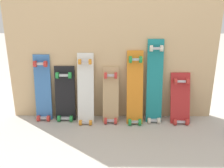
{
  "coord_description": "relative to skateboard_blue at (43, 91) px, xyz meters",
  "views": [
    {
      "loc": [
        0.02,
        -2.55,
        1.31
      ],
      "look_at": [
        0.0,
        -0.07,
        0.42
      ],
      "focal_mm": 41.85,
      "sensor_mm": 36.0,
      "label": 1
    }
  ],
  "objects": [
    {
      "name": "skateboard_red",
      "position": [
        1.44,
        -0.04,
        -0.1
      ],
      "size": [
        0.2,
        0.23,
        0.58
      ],
      "color": "#B22626",
      "rests_on": "ground"
    },
    {
      "name": "skateboard_black",
      "position": [
        0.23,
        -0.0,
        -0.06
      ],
      "size": [
        0.21,
        0.17,
        0.64
      ],
      "color": "black",
      "rests_on": "ground"
    },
    {
      "name": "skateboard_teal",
      "position": [
        1.16,
        -0.02,
        0.08
      ],
      "size": [
        0.16,
        0.2,
        0.92
      ],
      "color": "#197A7F",
      "rests_on": "ground"
    },
    {
      "name": "skateboard_blue",
      "position": [
        0.0,
        0.0,
        0.0
      ],
      "size": [
        0.17,
        0.16,
        0.76
      ],
      "color": "#386BAD",
      "rests_on": "ground"
    },
    {
      "name": "skateboard_orange",
      "position": [
        0.96,
        -0.05,
        0.02
      ],
      "size": [
        0.17,
        0.25,
        0.8
      ],
      "color": "orange",
      "rests_on": "ground"
    },
    {
      "name": "skateboard_white",
      "position": [
        0.45,
        -0.04,
        0.01
      ],
      "size": [
        0.17,
        0.24,
        0.79
      ],
      "color": "silver",
      "rests_on": "ground"
    },
    {
      "name": "plywood_wall_panel",
      "position": [
        0.73,
        0.08,
        0.47
      ],
      "size": [
        2.15,
        0.04,
        1.58
      ],
      "primitive_type": "cube",
      "color": "tan",
      "rests_on": "ground"
    },
    {
      "name": "ground_plane",
      "position": [
        0.73,
        0.01,
        -0.32
      ],
      "size": [
        12.0,
        12.0,
        0.0
      ],
      "primitive_type": "plane",
      "color": "#B2AAA0"
    },
    {
      "name": "skateboard_natural",
      "position": [
        0.71,
        -0.03,
        -0.06
      ],
      "size": [
        0.17,
        0.22,
        0.64
      ],
      "color": "tan",
      "rests_on": "ground"
    }
  ]
}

